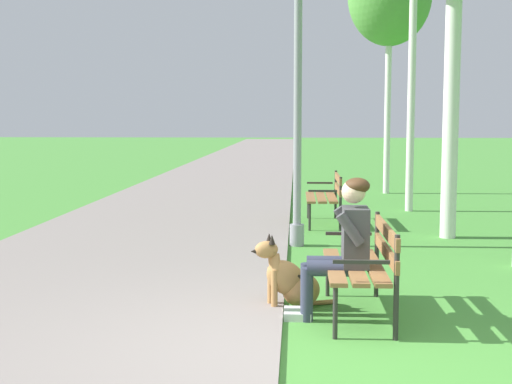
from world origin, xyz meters
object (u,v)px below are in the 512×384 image
object	(u,v)px
dog_shepherd	(291,280)
lamp_post_near	(298,83)
park_bench_near	(365,259)
park_bench_mid	(327,194)
person_seated_on_near_bench	(343,242)

from	to	relation	value
dog_shepherd	lamp_post_near	size ratio (longest dim) A/B	0.19
park_bench_near	park_bench_mid	bearing A→B (deg)	91.08
person_seated_on_near_bench	lamp_post_near	xyz separation A→B (m)	(-0.40, 3.57, 1.55)
park_bench_mid	dog_shepherd	bearing A→B (deg)	-96.08
dog_shepherd	park_bench_near	bearing A→B (deg)	-19.86
person_seated_on_near_bench	dog_shepherd	size ratio (longest dim) A/B	1.55
park_bench_near	park_bench_mid	xyz separation A→B (m)	(-0.10, 5.50, 0.00)
park_bench_near	park_bench_mid	world-z (taller)	same
park_bench_mid	dog_shepherd	world-z (taller)	park_bench_mid
park_bench_near	lamp_post_near	size ratio (longest dim) A/B	0.35
park_bench_mid	lamp_post_near	xyz separation A→B (m)	(-0.50, -2.03, 1.72)
park_bench_near	dog_shepherd	distance (m)	0.75
park_bench_mid	person_seated_on_near_bench	distance (m)	5.60
dog_shepherd	lamp_post_near	bearing A→B (deg)	88.93
person_seated_on_near_bench	dog_shepherd	bearing A→B (deg)	143.27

